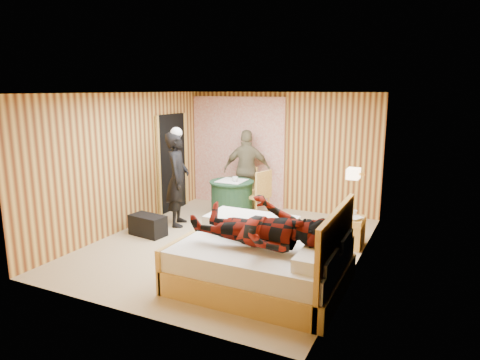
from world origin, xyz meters
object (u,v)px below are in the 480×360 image
at_px(nightstand, 352,232).
at_px(woman_standing, 178,179).
at_px(chair_far, 246,185).
at_px(chair_near, 259,191).
at_px(duffel_bag, 148,225).
at_px(man_on_bed, 260,216).
at_px(wall_lamp, 354,174).
at_px(man_at_table, 247,170).
at_px(round_table, 232,199).
at_px(bed, 264,261).

distance_m(nightstand, woman_standing, 3.30).
xyz_separation_m(nightstand, chair_far, (-2.50, 1.24, 0.28)).
xyz_separation_m(chair_near, duffel_bag, (-1.42, -1.70, -0.40)).
xyz_separation_m(chair_near, woman_standing, (-1.27, -0.95, 0.31)).
xyz_separation_m(duffel_bag, man_on_bed, (2.65, -1.15, 0.83)).
xyz_separation_m(wall_lamp, man_at_table, (-2.54, 1.64, -0.44)).
height_order(round_table, duffel_bag, round_table).
xyz_separation_m(bed, chair_far, (-1.73, 3.18, 0.20)).
bearing_deg(chair_far, round_table, -91.80).
bearing_deg(man_at_table, chair_near, 115.55).
xyz_separation_m(wall_lamp, round_table, (-2.54, 0.90, -0.91)).
bearing_deg(woman_standing, round_table, -65.25).
bearing_deg(duffel_bag, nightstand, 24.09).
relative_size(duffel_bag, woman_standing, 0.36).
distance_m(duffel_bag, woman_standing, 1.05).
distance_m(wall_lamp, nightstand, 1.10).
distance_m(duffel_bag, man_on_bed, 3.01).
height_order(wall_lamp, nightstand, wall_lamp).
distance_m(wall_lamp, duffel_bag, 3.66).
bearing_deg(bed, chair_far, 118.65).
distance_m(nightstand, round_table, 2.56).
height_order(nightstand, woman_standing, woman_standing).
bearing_deg(duffel_bag, chair_near, 57.50).
bearing_deg(round_table, chair_far, 90.24).
height_order(duffel_bag, woman_standing, woman_standing).
bearing_deg(duffel_bag, man_on_bed, -16.02).
relative_size(nightstand, duffel_bag, 0.80).
bearing_deg(wall_lamp, duffel_bag, -169.16).
bearing_deg(round_table, chair_near, 15.04).
relative_size(chair_far, man_on_bed, 0.53).
xyz_separation_m(nightstand, man_on_bed, (-0.73, -2.16, 0.76)).
bearing_deg(man_at_table, round_table, 73.78).
bearing_deg(woman_standing, chair_near, -76.05).
bearing_deg(man_on_bed, round_table, 123.06).
xyz_separation_m(round_table, chair_near, (0.53, 0.14, 0.19)).
bearing_deg(chair_near, woman_standing, -35.65).
bearing_deg(duffel_bag, woman_standing, 85.71).
distance_m(bed, round_table, 3.02).
xyz_separation_m(chair_far, woman_standing, (-0.73, -1.50, 0.36)).
bearing_deg(bed, man_at_table, 118.30).
xyz_separation_m(wall_lamp, woman_standing, (-3.27, 0.09, -0.40)).
bearing_deg(round_table, bed, -55.05).
relative_size(bed, chair_near, 2.14).
bearing_deg(wall_lamp, round_table, 160.46).
relative_size(nightstand, chair_far, 0.55).
xyz_separation_m(bed, round_table, (-1.73, 2.48, 0.06)).
relative_size(round_table, woman_standing, 0.49).
bearing_deg(nightstand, wall_lamp, -83.08).
height_order(wall_lamp, round_table, wall_lamp).
distance_m(chair_far, chair_near, 0.77).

